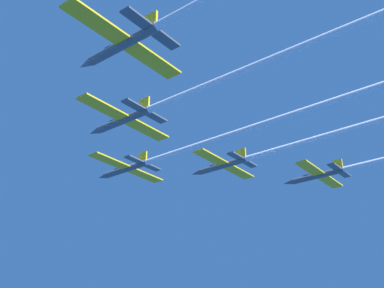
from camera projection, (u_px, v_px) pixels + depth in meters
The scene contains 3 objects.
jet_lead at pixel (195, 147), 70.63m from camera, with size 15.14×49.57×2.51m.
jet_left_wing at pixel (222, 80), 54.36m from camera, with size 15.14×52.99×2.51m.
jet_right_wing at pixel (298, 144), 72.35m from camera, with size 15.14×48.52×2.51m.
Camera 1 is at (-50.22, -53.90, -30.12)m, focal length 44.76 mm.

